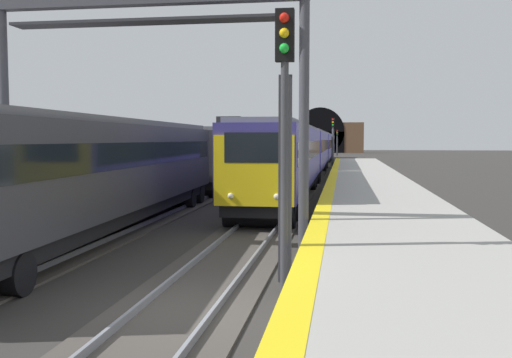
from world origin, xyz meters
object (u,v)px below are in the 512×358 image
(railway_signal_near, at_px, (285,126))
(overhead_signal_gantry, at_px, (147,57))
(train_main_approaching, at_px, (315,148))
(railway_signal_mid, at_px, (333,138))
(train_adjacent_platform, at_px, (230,153))
(railway_signal_far, at_px, (337,140))

(railway_signal_near, bearing_deg, overhead_signal_gantry, -132.41)
(train_main_approaching, distance_m, overhead_signal_gantry, 44.89)
(railway_signal_mid, distance_m, overhead_signal_gantry, 48.99)
(railway_signal_mid, relative_size, overhead_signal_gantry, 0.62)
(train_adjacent_platform, relative_size, railway_signal_far, 12.71)
(train_adjacent_platform, height_order, overhead_signal_gantry, overhead_signal_gantry)
(railway_signal_mid, height_order, railway_signal_far, railway_signal_mid)
(railway_signal_near, height_order, railway_signal_mid, railway_signal_near)
(railway_signal_mid, height_order, overhead_signal_gantry, overhead_signal_gantry)
(railway_signal_near, height_order, railway_signal_far, railway_signal_near)
(railway_signal_mid, xyz_separation_m, overhead_signal_gantry, (-48.76, 4.29, 2.18))
(railway_signal_near, relative_size, overhead_signal_gantry, 0.64)
(railway_signal_near, bearing_deg, railway_signal_mid, -180.00)
(railway_signal_far, bearing_deg, overhead_signal_gantry, -2.71)
(railway_signal_far, height_order, overhead_signal_gantry, overhead_signal_gantry)
(train_main_approaching, bearing_deg, railway_signal_far, 177.61)
(railway_signal_far, relative_size, overhead_signal_gantry, 0.55)
(train_main_approaching, relative_size, overhead_signal_gantry, 9.08)
(railway_signal_mid, bearing_deg, railway_signal_far, -180.00)
(railway_signal_mid, bearing_deg, train_adjacent_platform, -15.28)
(train_main_approaching, xyz_separation_m, railway_signal_near, (-48.63, -1.81, 1.22))
(train_adjacent_platform, bearing_deg, overhead_signal_gantry, -175.80)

